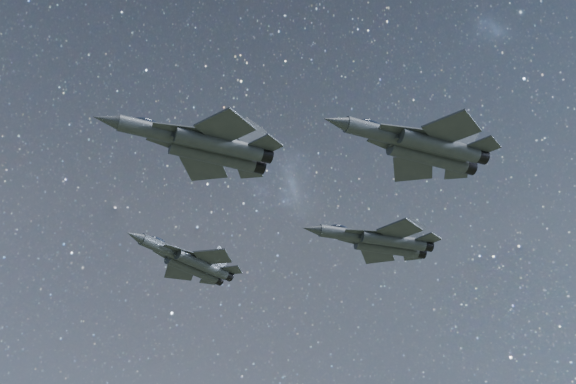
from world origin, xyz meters
TOP-DOWN VIEW (x-y plane):
  - jet_lead at (-14.35, -7.23)m, footprint 18.20×12.68m
  - jet_left at (-4.75, 19.18)m, footprint 17.53×11.78m
  - jet_right at (7.00, -14.69)m, footprint 19.42×13.53m
  - jet_slot at (12.44, 0.29)m, footprint 17.27×11.80m

SIDE VIEW (x-z plane):
  - jet_lead at x=-14.35m, z-range 146.24..150.81m
  - jet_slot at x=12.44m, z-range 146.43..150.77m
  - jet_left at x=-4.75m, z-range 147.57..151.99m
  - jet_right at x=7.00m, z-range 148.97..153.85m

